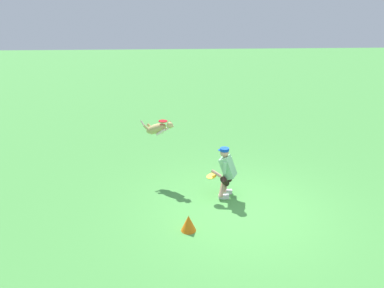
% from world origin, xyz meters
% --- Properties ---
extents(ground_plane, '(60.00, 60.00, 0.00)m').
position_xyz_m(ground_plane, '(0.00, 0.00, 0.00)').
color(ground_plane, '#479241').
extents(person, '(0.70, 0.64, 1.29)m').
position_xyz_m(person, '(0.29, -0.72, 0.70)').
color(person, silver).
rests_on(person, ground_plane).
extents(dog, '(0.95, 0.65, 0.53)m').
position_xyz_m(dog, '(1.98, -1.87, 1.44)').
color(dog, tan).
extents(frisbee_flying, '(0.32, 0.32, 0.03)m').
position_xyz_m(frisbee_flying, '(1.84, -1.79, 1.68)').
color(frisbee_flying, red).
extents(frisbee_held, '(0.34, 0.34, 0.11)m').
position_xyz_m(frisbee_held, '(0.66, -0.63, 0.61)').
color(frisbee_held, yellow).
rests_on(frisbee_held, person).
extents(training_cone, '(0.33, 0.33, 0.37)m').
position_xyz_m(training_cone, '(1.29, 0.75, 0.18)').
color(training_cone, orange).
rests_on(training_cone, ground_plane).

